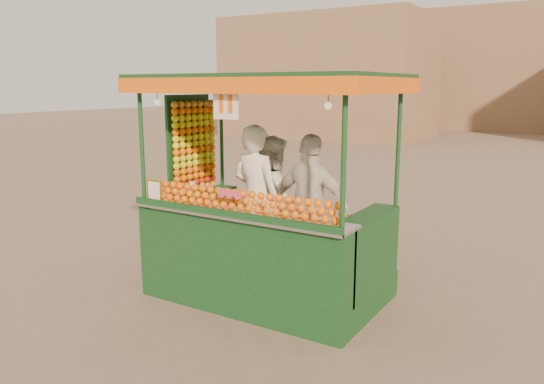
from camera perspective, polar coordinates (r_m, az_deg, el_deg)
The scene contains 7 objects.
ground at distance 7.02m, azimuth 0.78°, elevation -10.40°, with size 90.00×90.00×0.00m, color #6D5C4E.
building_left at distance 28.43m, azimuth 6.09°, elevation 12.07°, with size 10.00×6.00×6.00m, color #8B674F.
building_center at distance 36.01m, azimuth 23.69°, elevation 11.83°, with size 14.00×7.00×7.00m, color #8B674F.
juice_cart at distance 6.52m, azimuth -1.48°, elevation -3.88°, with size 3.00×1.95×2.73m.
vendor_left at distance 6.63m, azimuth -1.73°, elevation -0.62°, with size 0.70×0.49×1.82m.
vendor_middle at distance 6.91m, azimuth 0.23°, elevation -0.81°, with size 1.00×1.02×1.66m.
vendor_right at distance 6.34m, azimuth 4.19°, elevation -1.59°, with size 1.03×0.45×1.74m.
Camera 1 is at (3.35, -5.60, 2.60)m, focal length 35.16 mm.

